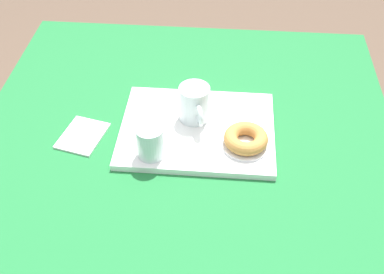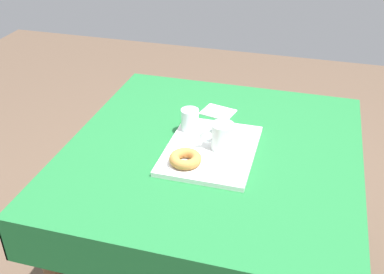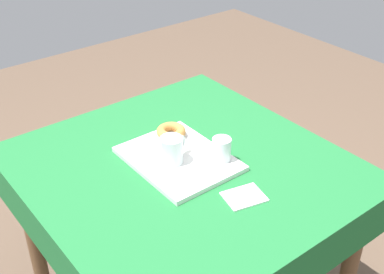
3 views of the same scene
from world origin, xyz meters
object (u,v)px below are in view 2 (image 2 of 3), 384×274
tea_mug_left (222,137)px  sugar_donut_left (185,159)px  donut_plate_left (185,164)px  paper_napkin (218,112)px  water_glass_near (190,121)px  dining_table (212,170)px  serving_tray (210,150)px

tea_mug_left → sugar_donut_left: size_ratio=1.09×
donut_plate_left → paper_napkin: donut_plate_left is taller
sugar_donut_left → water_glass_near: bearing=12.3°
dining_table → serving_tray: serving_tray is taller
serving_tray → water_glass_near: 0.16m
serving_tray → paper_napkin: 0.31m
water_glass_near → paper_napkin: bearing=-19.3°
donut_plate_left → dining_table: bearing=-20.5°
tea_mug_left → water_glass_near: 0.18m
serving_tray → paper_napkin: size_ratio=3.12×
dining_table → donut_plate_left: donut_plate_left is taller
dining_table → tea_mug_left: size_ratio=9.21×
serving_tray → tea_mug_left: tea_mug_left is taller
water_glass_near → serving_tray: bearing=-135.3°
sugar_donut_left → paper_napkin: bearing=-2.3°
tea_mug_left → donut_plate_left: 0.17m
tea_mug_left → donut_plate_left: (-0.14, 0.10, -0.04)m
serving_tray → sugar_donut_left: (-0.13, 0.06, 0.03)m
water_glass_near → donut_plate_left: water_glass_near is taller
tea_mug_left → paper_napkin: (0.29, 0.08, -0.06)m
water_glass_near → donut_plate_left: bearing=-167.7°
serving_tray → sugar_donut_left: sugar_donut_left is taller
dining_table → paper_napkin: paper_napkin is taller
tea_mug_left → sugar_donut_left: bearing=145.0°
dining_table → water_glass_near: 0.21m
dining_table → donut_plate_left: size_ratio=9.31×
tea_mug_left → paper_napkin: 0.31m
tea_mug_left → donut_plate_left: bearing=145.0°
tea_mug_left → dining_table: bearing=60.4°
sugar_donut_left → paper_napkin: 0.43m
water_glass_near → sugar_donut_left: (-0.23, -0.05, -0.01)m
donut_plate_left → paper_napkin: bearing=-2.3°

